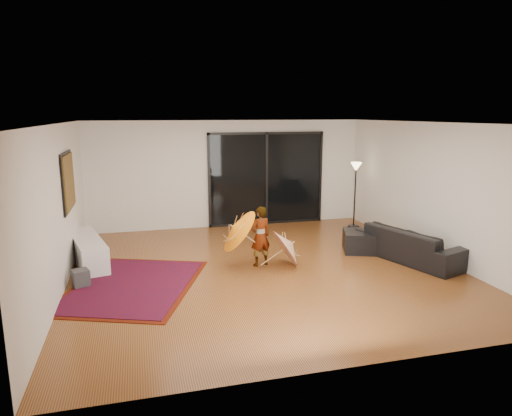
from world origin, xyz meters
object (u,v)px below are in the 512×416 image
object	(u,v)px
ottoman	(362,241)
child	(260,236)
media_console	(88,250)
sofa	(411,244)

from	to	relation	value
ottoman	child	world-z (taller)	child
media_console	sofa	world-z (taller)	sofa
ottoman	child	bearing A→B (deg)	-171.50
ottoman	child	distance (m)	2.38
media_console	child	world-z (taller)	child
sofa	ottoman	xyz separation A→B (m)	(-0.66, 0.76, -0.11)
media_console	ottoman	distance (m)	5.57
ottoman	child	size ratio (longest dim) A/B	0.65
sofa	child	size ratio (longest dim) A/B	1.93
media_console	child	bearing A→B (deg)	-30.88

